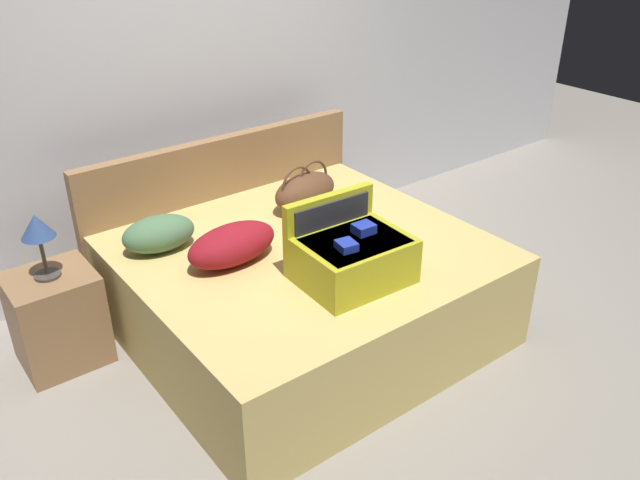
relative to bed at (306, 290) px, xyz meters
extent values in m
plane|color=gray|center=(0.00, -0.40, -0.28)|extent=(12.00, 12.00, 0.00)
cube|color=silver|center=(0.00, 1.25, 1.02)|extent=(8.00, 0.10, 2.60)
cube|color=tan|center=(0.00, 0.00, 0.00)|extent=(1.87, 1.72, 0.56)
cube|color=olive|center=(0.00, 0.90, 0.19)|extent=(1.91, 0.08, 0.95)
cube|color=gold|center=(-0.02, -0.43, 0.40)|extent=(0.54, 0.42, 0.23)
cube|color=#28282D|center=(-0.02, -0.43, 0.43)|extent=(0.48, 0.37, 0.16)
cube|color=#1E33A5|center=(-0.11, -0.48, 0.53)|extent=(0.10, 0.11, 0.05)
cube|color=#1E33A5|center=(0.07, -0.40, 0.54)|extent=(0.11, 0.09, 0.05)
cube|color=gold|center=(-0.01, -0.21, 0.48)|extent=(0.53, 0.07, 0.40)
cube|color=#28282D|center=(-0.01, -0.24, 0.48)|extent=(0.45, 0.03, 0.34)
ellipsoid|color=brown|center=(0.30, 0.41, 0.39)|extent=(0.47, 0.29, 0.22)
torus|color=brown|center=(0.23, 0.40, 0.45)|extent=(0.24, 0.05, 0.24)
torus|color=brown|center=(0.36, 0.42, 0.45)|extent=(0.24, 0.05, 0.24)
ellipsoid|color=#4C724C|center=(-0.65, 0.47, 0.38)|extent=(0.42, 0.29, 0.19)
ellipsoid|color=maroon|center=(-0.40, 0.11, 0.39)|extent=(0.53, 0.30, 0.21)
cube|color=olive|center=(-1.22, 0.61, -0.02)|extent=(0.44, 0.40, 0.53)
cylinder|color=#3F3833|center=(-1.22, 0.61, 0.26)|extent=(0.14, 0.14, 0.01)
cylinder|color=#4C443D|center=(-1.22, 0.61, 0.37)|extent=(0.02, 0.02, 0.22)
cone|color=navy|center=(-1.22, 0.61, 0.54)|extent=(0.17, 0.17, 0.12)
camera|label=1|loc=(-1.86, -2.56, 2.03)|focal=36.80mm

